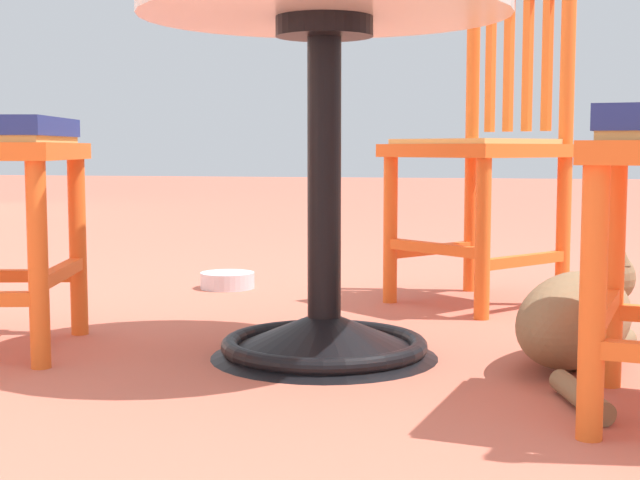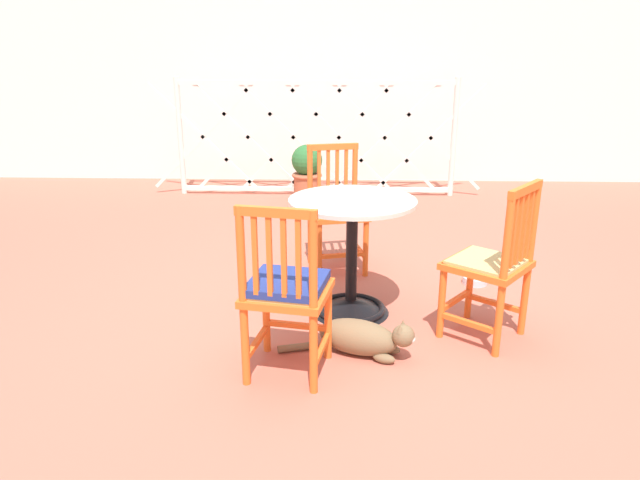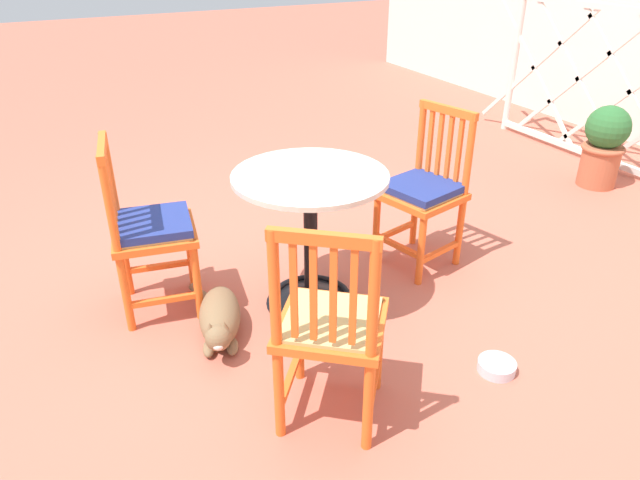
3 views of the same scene
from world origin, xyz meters
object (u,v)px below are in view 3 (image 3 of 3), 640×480
object	(u,v)px
orange_chair_near_fence	(423,192)
terracotta_planter	(604,144)
tabby_cat	(219,320)
pet_water_bowl	(497,366)
orange_chair_facing_out	(330,328)
cafe_table	(311,255)
orange_chair_at_corner	(149,230)

from	to	relation	value
orange_chair_near_fence	terracotta_planter	xyz separation A→B (m)	(-0.33, 1.91, -0.12)
orange_chair_near_fence	tabby_cat	distance (m)	1.34
orange_chair_near_fence	tabby_cat	world-z (taller)	orange_chair_near_fence
pet_water_bowl	orange_chair_near_fence	bearing A→B (deg)	164.61
pet_water_bowl	tabby_cat	bearing A→B (deg)	-128.73
orange_chair_facing_out	orange_chair_near_fence	distance (m)	1.37
cafe_table	orange_chair_near_fence	distance (m)	0.78
cafe_table	orange_chair_at_corner	world-z (taller)	orange_chair_at_corner
orange_chair_at_corner	terracotta_planter	xyz separation A→B (m)	(-0.09, 3.40, -0.12)
orange_chair_at_corner	tabby_cat	bearing A→B (deg)	26.50
orange_chair_at_corner	pet_water_bowl	xyz separation A→B (m)	(1.21, 1.22, -0.42)
orange_chair_near_fence	orange_chair_at_corner	world-z (taller)	same
cafe_table	orange_chair_near_fence	world-z (taller)	orange_chair_near_fence
cafe_table	terracotta_planter	xyz separation A→B (m)	(-0.42, 2.67, 0.04)
terracotta_planter	pet_water_bowl	world-z (taller)	terracotta_planter
cafe_table	orange_chair_facing_out	distance (m)	0.84
orange_chair_at_corner	pet_water_bowl	world-z (taller)	orange_chair_at_corner
cafe_table	orange_chair_facing_out	size ratio (longest dim) A/B	0.83
orange_chair_near_fence	pet_water_bowl	distance (m)	1.10
cafe_table	orange_chair_facing_out	bearing A→B (deg)	-21.40
orange_chair_at_corner	pet_water_bowl	distance (m)	1.77
orange_chair_facing_out	orange_chair_at_corner	world-z (taller)	same
terracotta_planter	orange_chair_at_corner	bearing A→B (deg)	-88.51
cafe_table	pet_water_bowl	world-z (taller)	cafe_table
tabby_cat	cafe_table	bearing A→B (deg)	96.88
cafe_table	orange_chair_near_fence	xyz separation A→B (m)	(-0.10, 0.76, 0.16)
orange_chair_facing_out	orange_chair_near_fence	xyz separation A→B (m)	(-0.86, 1.06, 0.01)
orange_chair_at_corner	orange_chair_near_fence	bearing A→B (deg)	80.94
orange_chair_near_fence	terracotta_planter	world-z (taller)	orange_chair_near_fence
orange_chair_at_corner	cafe_table	bearing A→B (deg)	65.36
orange_chair_facing_out	tabby_cat	size ratio (longest dim) A/B	1.23
orange_chair_near_fence	orange_chair_at_corner	bearing A→B (deg)	-99.06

